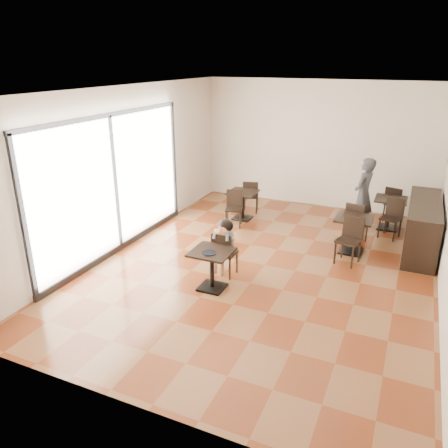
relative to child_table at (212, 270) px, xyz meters
The scene contains 22 objects.
floor 1.37m from the child_table, 66.15° to the left, with size 6.00×8.00×0.01m, color brown.
ceiling 3.14m from the child_table, 66.15° to the left, with size 6.00×8.00×0.01m, color white.
wall_back 5.38m from the child_table, 84.14° to the left, with size 6.00×0.01×3.20m, color beige.
wall_front 3.10m from the child_table, 79.15° to the right, with size 6.00×0.01×3.20m, color beige.
wall_left 3.02m from the child_table, 153.87° to the left, with size 0.01×8.00×3.20m, color beige.
storefront_window 2.75m from the child_table, 163.76° to the left, with size 0.04×4.50×2.60m, color white.
child_table is the anchor object (origin of this frame).
child_chair 0.55m from the child_table, 90.00° to the left, with size 0.38×0.38×0.84m, color black, non-canonical shape.
child 0.58m from the child_table, 90.00° to the left, with size 0.38×0.53×1.06m, color gray, non-canonical shape.
plate 0.37m from the child_table, 90.00° to the right, with size 0.24×0.24×0.01m, color black.
pizza_slice 0.67m from the child_table, 90.00° to the left, with size 0.25×0.19×0.06m, color #ECC27B, non-canonical shape.
adult_patron 4.33m from the child_table, 63.60° to the left, with size 0.60×0.40×1.65m, color #393A3F.
cafe_table_mid 3.15m from the child_table, 52.13° to the left, with size 0.71×0.71×0.75m, color black, non-canonical shape.
cafe_table_left 3.49m from the child_table, 103.20° to the left, with size 0.66×0.66×0.69m, color black, non-canonical shape.
cafe_table_back 4.85m from the child_table, 59.04° to the left, with size 0.68×0.68×0.72m, color black, non-canonical shape.
chair_mid_a 3.60m from the child_table, 57.52° to the left, with size 0.40×0.40×0.90m, color black, non-canonical shape.
chair_mid_b 2.73m from the child_table, 45.03° to the left, with size 0.40×0.40×0.90m, color black, non-canonical shape.
chair_left_a 4.03m from the child_table, 101.41° to the left, with size 0.38×0.38×0.84m, color black, non-canonical shape.
chair_left_b 2.96m from the child_table, 105.63° to the left, with size 0.38×0.38×0.84m, color black, non-canonical shape.
chair_back_a 5.36m from the child_table, 61.42° to the left, with size 0.39×0.39×0.87m, color black, non-canonical shape.
chair_back_b 4.43m from the child_table, 54.59° to the left, with size 0.39×0.39×0.87m, color black, non-canonical shape.
service_counter 4.52m from the child_table, 45.22° to the left, with size 0.60×2.40×1.00m, color black.
Camera 1 is at (2.32, -7.13, 3.69)m, focal length 35.00 mm.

